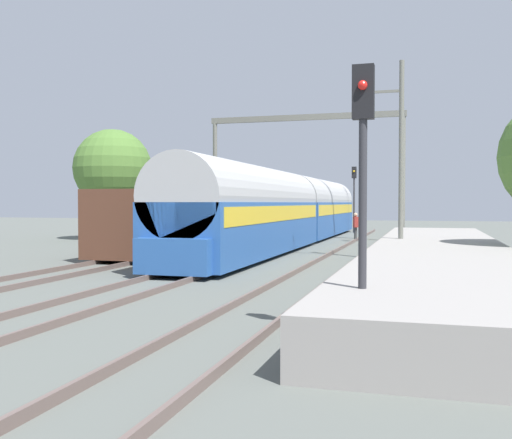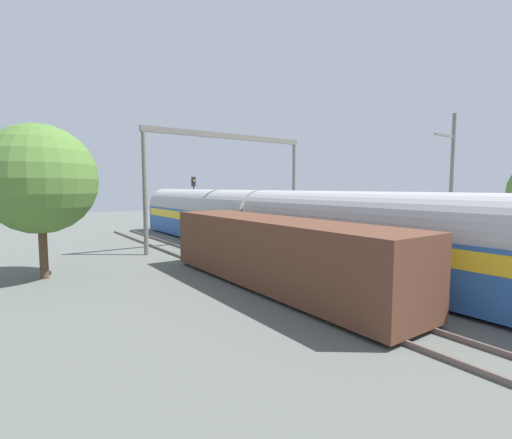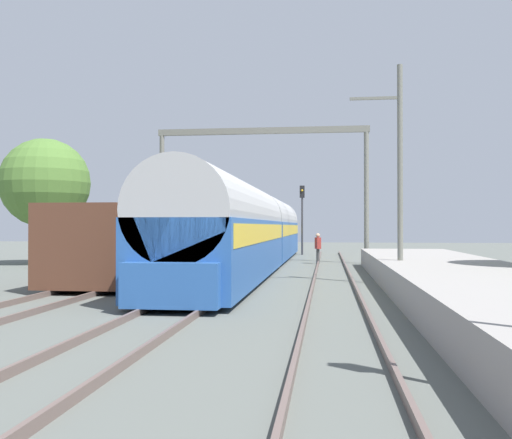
{
  "view_description": "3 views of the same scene",
  "coord_description": "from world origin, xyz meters",
  "views": [
    {
      "loc": [
        7.39,
        -19.3,
        2.34
      ],
      "look_at": [
        0.0,
        6.2,
        1.59
      ],
      "focal_mm": 41.51,
      "sensor_mm": 36.0,
      "label": 1
    },
    {
      "loc": [
        -13.26,
        -4.88,
        4.17
      ],
      "look_at": [
        -0.27,
        13.57,
        2.16
      ],
      "focal_mm": 25.62,
      "sensor_mm": 36.0,
      "label": 2
    },
    {
      "loc": [
        3.75,
        -16.66,
        2.15
      ],
      "look_at": [
        0.0,
        14.29,
        2.49
      ],
      "focal_mm": 41.2,
      "sensor_mm": 36.0,
      "label": 3
    }
  ],
  "objects": [
    {
      "name": "freight_car",
      "position": [
        -3.98,
        6.91,
        1.47
      ],
      "size": [
        2.8,
        13.0,
        2.7
      ],
      "color": "#563323",
      "rests_on": "ground"
    },
    {
      "name": "tree_west_background",
      "position": [
        -11.73,
        14.11,
        4.51
      ],
      "size": [
        4.91,
        4.91,
        6.98
      ],
      "color": "#4C3826",
      "rests_on": "ground"
    },
    {
      "name": "ground",
      "position": [
        0.0,
        0.0,
        0.0
      ],
      "size": [
        120.0,
        120.0,
        0.0
      ],
      "primitive_type": "plane",
      "color": "#585D57"
    },
    {
      "name": "catenary_gantry",
      "position": [
        0.0,
        17.2,
        5.62
      ],
      "size": [
        12.37,
        0.28,
        7.86
      ],
      "color": "slate",
      "rests_on": "ground"
    },
    {
      "name": "passenger_train",
      "position": [
        0.0,
        13.5,
        1.97
      ],
      "size": [
        2.93,
        32.85,
        3.82
      ],
      "color": "#28569E",
      "rests_on": "ground"
    },
    {
      "name": "person_crossing",
      "position": [
        3.24,
        16.71,
        1.03
      ],
      "size": [
        0.37,
        0.46,
        1.73
      ],
      "rotation": [
        0.0,
        0.0,
        1.95
      ],
      "color": "#3B3B3B",
      "rests_on": "ground"
    },
    {
      "name": "railway_signal_far",
      "position": [
        1.92,
        26.99,
        3.29
      ],
      "size": [
        0.36,
        0.3,
        5.14
      ],
      "color": "#2D2D33",
      "rests_on": "ground"
    },
    {
      "name": "catenary_pole_east_mid",
      "position": [
        6.34,
        5.03,
        4.15
      ],
      "size": [
        1.9,
        0.2,
        8.0
      ],
      "color": "slate",
      "rests_on": "ground"
    },
    {
      "name": "track_far_west",
      "position": [
        -3.98,
        0.0,
        0.08
      ],
      "size": [
        1.52,
        60.0,
        0.16
      ],
      "color": "brown",
      "rests_on": "ground"
    },
    {
      "name": "track_west",
      "position": [
        0.0,
        0.0,
        0.08
      ],
      "size": [
        1.52,
        60.0,
        0.16
      ],
      "color": "brown",
      "rests_on": "ground"
    }
  ]
}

